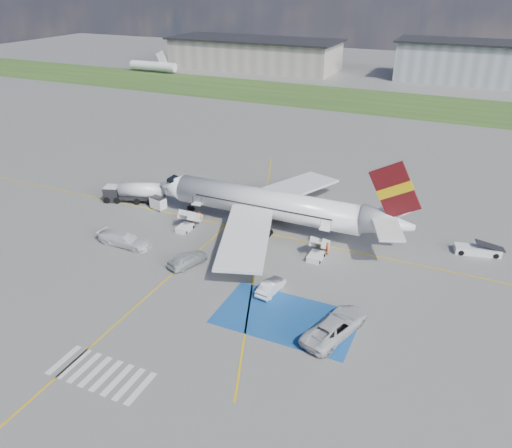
# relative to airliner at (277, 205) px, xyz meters

# --- Properties ---
(ground) EXTENTS (400.00, 400.00, 0.00)m
(ground) POSITION_rel_airliner_xyz_m (-1.51, -14.00, -3.39)
(ground) COLOR #60605E
(ground) RESTS_ON ground
(grass_strip) EXTENTS (400.00, 30.00, 0.01)m
(grass_strip) POSITION_rel_airliner_xyz_m (-1.51, 81.00, -3.39)
(grass_strip) COLOR #2D4C1E
(grass_strip) RESTS_ON ground
(taxiway_line_main) EXTENTS (120.00, 0.20, 0.01)m
(taxiway_line_main) POSITION_rel_airliner_xyz_m (-1.51, -2.00, -3.39)
(taxiway_line_main) COLOR gold
(taxiway_line_main) RESTS_ON ground
(taxiway_line_cross) EXTENTS (0.20, 60.00, 0.01)m
(taxiway_line_cross) POSITION_rel_airliner_xyz_m (-6.51, -24.00, -3.39)
(taxiway_line_cross) COLOR gold
(taxiway_line_cross) RESTS_ON ground
(taxiway_line_diag) EXTENTS (20.71, 56.45, 0.01)m
(taxiway_line_diag) POSITION_rel_airliner_xyz_m (-1.51, -2.00, -3.39)
(taxiway_line_diag) COLOR gold
(taxiway_line_diag) RESTS_ON ground
(staging_box) EXTENTS (14.00, 8.00, 0.01)m
(staging_box) POSITION_rel_airliner_xyz_m (8.49, -18.00, -3.39)
(staging_box) COLOR #17498C
(staging_box) RESTS_ON ground
(crosswalk) EXTENTS (9.00, 4.00, 0.01)m
(crosswalk) POSITION_rel_airliner_xyz_m (-3.31, -32.00, -3.39)
(crosswalk) COLOR silver
(crosswalk) RESTS_ON ground
(terminal_west) EXTENTS (60.00, 22.00, 10.00)m
(terminal_west) POSITION_rel_airliner_xyz_m (-56.51, 116.00, 1.61)
(terminal_west) COLOR gray
(terminal_west) RESTS_ON ground
(terminal_centre) EXTENTS (48.00, 18.00, 12.00)m
(terminal_centre) POSITION_rel_airliner_xyz_m (18.49, 121.00, 2.61)
(terminal_centre) COLOR gray
(terminal_centre) RESTS_ON ground
(airliner) EXTENTS (36.81, 32.95, 11.92)m
(airliner) POSITION_rel_airliner_xyz_m (0.00, 0.00, 0.00)
(airliner) COLOR silver
(airliner) RESTS_ON ground
(airstairs_fwd) EXTENTS (1.90, 5.20, 3.60)m
(airstairs_fwd) POSITION_rel_airliner_xyz_m (-11.01, -5.30, -2.77)
(airstairs_fwd) COLOR silver
(airstairs_fwd) RESTS_ON ground
(airstairs_aft) EXTENTS (1.90, 5.20, 3.60)m
(airstairs_aft) POSITION_rel_airliner_xyz_m (7.49, -5.30, -2.77)
(airstairs_aft) COLOR silver
(airstairs_aft) RESTS_ON ground
(fuel_tanker) EXTENTS (9.26, 5.10, 3.07)m
(fuel_tanker) POSITION_rel_airliner_xyz_m (-23.00, -0.60, -2.10)
(fuel_tanker) COLOR black
(fuel_tanker) RESTS_ON ground
(gpu_cart) EXTENTS (2.50, 1.88, 1.87)m
(gpu_cart) POSITION_rel_airliner_xyz_m (-18.22, -1.42, -2.55)
(gpu_cart) COLOR silver
(gpu_cart) RESTS_ON ground
(belt_loader) EXTENTS (6.00, 3.20, 1.73)m
(belt_loader) POSITION_rel_airliner_xyz_m (25.36, 3.93, -2.96)
(belt_loader) COLOR silver
(belt_loader) RESTS_ON ground
(car_silver_a) EXTENTS (3.68, 5.40, 1.71)m
(car_silver_a) POSITION_rel_airliner_xyz_m (-5.90, -13.33, -2.54)
(car_silver_a) COLOR #A8ABAF
(car_silver_a) RESTS_ON ground
(car_silver_b) EXTENTS (2.05, 4.55, 1.45)m
(car_silver_b) POSITION_rel_airliner_xyz_m (5.29, -14.42, -2.67)
(car_silver_b) COLOR silver
(car_silver_b) RESTS_ON ground
(van_white_a) EXTENTS (4.76, 7.02, 2.41)m
(van_white_a) POSITION_rel_airliner_xyz_m (13.67, -18.35, -2.19)
(van_white_a) COLOR silver
(van_white_a) RESTS_ON ground
(van_white_b) EXTENTS (5.71, 2.41, 2.22)m
(van_white_b) POSITION_rel_airliner_xyz_m (-15.74, -12.47, -2.28)
(van_white_b) COLOR silver
(van_white_b) RESTS_ON ground
(crew_fwd) EXTENTS (0.76, 0.66, 1.76)m
(crew_fwd) POSITION_rel_airliner_xyz_m (-11.19, -3.54, -2.51)
(crew_fwd) COLOR orange
(crew_fwd) RESTS_ON ground
(crew_nose) EXTENTS (0.99, 0.99, 1.62)m
(crew_nose) POSITION_rel_airliner_xyz_m (-10.43, -2.79, -2.58)
(crew_nose) COLOR #FB5B0D
(crew_nose) RESTS_ON ground
(crew_aft) EXTENTS (0.77, 1.04, 1.65)m
(crew_aft) POSITION_rel_airliner_xyz_m (8.42, -3.95, -2.57)
(crew_aft) COLOR orange
(crew_aft) RESTS_ON ground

